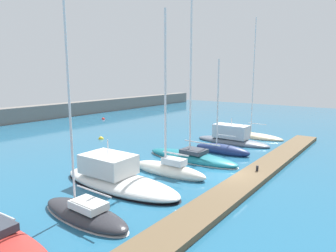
{
  "coord_description": "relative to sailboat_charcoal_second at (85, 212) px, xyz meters",
  "views": [
    {
      "loc": [
        -21.12,
        -9.82,
        8.11
      ],
      "look_at": [
        0.91,
        6.65,
        3.34
      ],
      "focal_mm": 32.05,
      "sensor_mm": 36.0,
      "label": 1
    }
  ],
  "objects": [
    {
      "name": "mooring_buoy_yellow",
      "position": [
        14.71,
        15.66,
        -0.35
      ],
      "size": [
        0.65,
        0.65,
        0.65
      ],
      "primitive_type": "sphere",
      "color": "yellow",
      "rests_on": "ground_plane"
    },
    {
      "name": "sailboat_ivory_fourth",
      "position": [
        9.03,
        0.72,
        0.16
      ],
      "size": [
        1.98,
        6.95,
        13.38
      ],
      "rotation": [
        0.0,
        0.0,
        1.6
      ],
      "color": "silver",
      "rests_on": "ground_plane"
    },
    {
      "name": "sailboat_teal_fifth",
      "position": [
        13.67,
        1.46,
        -0.01
      ],
      "size": [
        2.76,
        9.71,
        14.94
      ],
      "rotation": [
        0.0,
        0.0,
        1.57
      ],
      "color": "#19707F",
      "rests_on": "ground_plane"
    },
    {
      "name": "ground_plane",
      "position": [
        11.18,
        -3.54,
        -0.35
      ],
      "size": [
        120.0,
        120.0,
        0.0
      ],
      "primitive_type": "plane",
      "color": "#236084"
    },
    {
      "name": "sailboat_charcoal_second",
      "position": [
        0.0,
        0.0,
        0.0
      ],
      "size": [
        2.17,
        6.77,
        14.79
      ],
      "rotation": [
        0.0,
        0.0,
        1.57
      ],
      "color": "#2D2D33",
      "rests_on": "ground_plane"
    },
    {
      "name": "motorboat_white_third",
      "position": [
        4.6,
        2.24,
        0.25
      ],
      "size": [
        3.85,
        10.62,
        3.66
      ],
      "rotation": [
        0.0,
        0.0,
        1.6
      ],
      "color": "white",
      "rests_on": "ground_plane"
    },
    {
      "name": "sailboat_navy_sixth",
      "position": [
        17.78,
        0.32,
        0.04
      ],
      "size": [
        1.86,
        6.07,
        9.88
      ],
      "rotation": [
        0.0,
        0.0,
        1.59
      ],
      "color": "navy",
      "rests_on": "ground_plane"
    },
    {
      "name": "sailboat_sand_eighth",
      "position": [
        27.31,
        0.68,
        -0.23
      ],
      "size": [
        2.61,
        7.94,
        15.5
      ],
      "rotation": [
        0.0,
        0.0,
        1.57
      ],
      "color": "beige",
      "rests_on": "ground_plane"
    },
    {
      "name": "mooring_buoy_red",
      "position": [
        26.23,
        28.38,
        -0.35
      ],
      "size": [
        0.62,
        0.62,
        0.62
      ],
      "primitive_type": "sphere",
      "color": "red",
      "rests_on": "ground_plane"
    },
    {
      "name": "dock_pier",
      "position": [
        11.18,
        -5.22,
        -0.16
      ],
      "size": [
        38.24,
        2.31,
        0.38
      ],
      "primitive_type": "cube",
      "color": "brown",
      "rests_on": "ground_plane"
    },
    {
      "name": "motorboat_slate_seventh",
      "position": [
        22.64,
        1.51,
        0.26
      ],
      "size": [
        2.82,
        9.07,
        3.29
      ],
      "rotation": [
        0.0,
        0.0,
        1.58
      ],
      "color": "slate",
      "rests_on": "ground_plane"
    },
    {
      "name": "dock_bollard",
      "position": [
        12.99,
        -5.22,
        0.25
      ],
      "size": [
        0.2,
        0.2,
        0.44
      ],
      "primitive_type": "cylinder",
      "color": "black",
      "rests_on": "dock_pier"
    }
  ]
}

